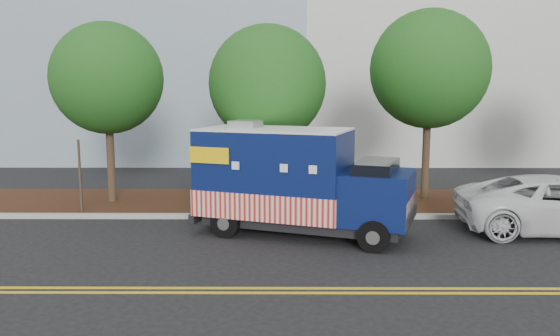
{
  "coord_description": "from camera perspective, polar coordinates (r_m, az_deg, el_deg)",
  "views": [
    {
      "loc": [
        0.85,
        -14.88,
        3.99
      ],
      "look_at": [
        0.77,
        0.6,
        1.69
      ],
      "focal_mm": 35.0,
      "sensor_mm": 36.0,
      "label": 1
    }
  ],
  "objects": [
    {
      "name": "centerline_near",
      "position": [
        11.19,
        -4.17,
        -12.41
      ],
      "size": [
        120.0,
        0.1,
        0.01
      ],
      "primitive_type": "cube",
      "color": "gold",
      "rests_on": "ground"
    },
    {
      "name": "centerline_far",
      "position": [
        10.96,
        -4.28,
        -12.88
      ],
      "size": [
        120.0,
        0.1,
        0.01
      ],
      "primitive_type": "cube",
      "color": "gold",
      "rests_on": "ground"
    },
    {
      "name": "mulch_strip",
      "position": [
        18.81,
        -2.31,
        -3.55
      ],
      "size": [
        120.0,
        4.0,
        0.15
      ],
      "primitive_type": "cube",
      "color": "black",
      "rests_on": "ground"
    },
    {
      "name": "tree_a",
      "position": [
        19.06,
        -17.62,
        8.89
      ],
      "size": [
        3.67,
        3.67,
        6.11
      ],
      "color": "#38281C",
      "rests_on": "ground"
    },
    {
      "name": "food_truck",
      "position": [
        14.81,
        1.3,
        -1.63
      ],
      "size": [
        6.19,
        3.9,
        3.08
      ],
      "rotation": [
        0.0,
        0.0,
        -0.34
      ],
      "color": "black",
      "rests_on": "ground"
    },
    {
      "name": "tree_b",
      "position": [
        17.66,
        -1.34,
        8.76
      ],
      "size": [
        3.77,
        3.77,
        5.98
      ],
      "color": "#38281C",
      "rests_on": "ground"
    },
    {
      "name": "sign_post",
      "position": [
        17.91,
        -20.15,
        -1.01
      ],
      "size": [
        0.06,
        0.06,
        2.4
      ],
      "primitive_type": "cube",
      "color": "#473828",
      "rests_on": "ground"
    },
    {
      "name": "tree_c",
      "position": [
        19.34,
        15.33,
        9.91
      ],
      "size": [
        4.01,
        4.01,
        6.59
      ],
      "color": "#38281C",
      "rests_on": "ground"
    },
    {
      "name": "ground",
      "position": [
        15.43,
        -2.89,
        -6.54
      ],
      "size": [
        120.0,
        120.0,
        0.0
      ],
      "primitive_type": "plane",
      "color": "black",
      "rests_on": "ground"
    },
    {
      "name": "curb",
      "position": [
        16.76,
        -2.63,
        -5.05
      ],
      "size": [
        120.0,
        0.18,
        0.15
      ],
      "primitive_type": "cube",
      "color": "#9E9E99",
      "rests_on": "ground"
    }
  ]
}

